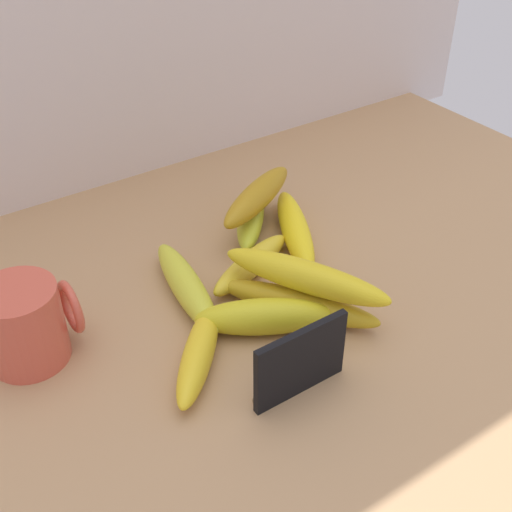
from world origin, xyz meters
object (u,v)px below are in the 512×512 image
object	(u,v)px
chalkboard_sign	(300,364)
banana_8	(257,196)
banana_4	(251,216)
banana_0	(295,229)
banana_7	(306,276)
banana_6	(264,317)
banana_2	(199,353)
banana_5	(298,303)
banana_3	(251,264)
banana_1	(186,286)
coffee_mug	(26,324)

from	to	relation	value
chalkboard_sign	banana_8	world-z (taller)	chalkboard_sign
chalkboard_sign	banana_4	world-z (taller)	chalkboard_sign
banana_0	banana_7	world-z (taller)	banana_7
banana_6	banana_7	world-z (taller)	banana_7
banana_2	banana_5	distance (cm)	13.90
banana_7	banana_0	bearing A→B (deg)	57.46
banana_2	banana_8	bearing A→B (deg)	42.39
banana_0	banana_8	world-z (taller)	banana_8
banana_5	banana_3	bearing A→B (deg)	91.42
banana_3	banana_4	xyz separation A→B (cm)	(6.16, 9.26, 0.21)
banana_4	banana_6	xyz separation A→B (cm)	(-10.87, -19.00, 0.33)
banana_1	banana_8	xyz separation A→B (cm)	(15.62, 7.64, 3.68)
banana_6	banana_8	distance (cm)	21.34
banana_2	banana_5	bearing A→B (deg)	2.40
banana_0	banana_3	world-z (taller)	banana_0
banana_0	banana_6	distance (cm)	18.82
banana_0	banana_5	xyz separation A→B (cm)	(-8.96, -12.60, -0.15)
banana_5	banana_7	xyz separation A→B (cm)	(0.95, 0.04, 3.62)
chalkboard_sign	banana_5	xyz separation A→B (cm)	(7.11, 9.63, -2.14)
banana_0	banana_4	distance (cm)	7.02
coffee_mug	banana_6	xyz separation A→B (cm)	(23.46, -10.97, -2.54)
coffee_mug	banana_5	size ratio (longest dim) A/B	0.51
chalkboard_sign	banana_4	bearing A→B (deg)	65.48
banana_8	banana_4	bearing A→B (deg)	105.49
banana_3	coffee_mug	bearing A→B (deg)	177.50
banana_0	banana_1	size ratio (longest dim) A/B	1.03
banana_3	banana_5	world-z (taller)	banana_5
banana_5	banana_6	bearing A→B (deg)	-179.17
banana_3	banana_1	bearing A→B (deg)	176.99
chalkboard_sign	banana_6	size ratio (longest dim) A/B	0.69
banana_3	banana_7	size ratio (longest dim) A/B	0.73
banana_3	banana_4	distance (cm)	11.12
coffee_mug	banana_7	bearing A→B (deg)	-20.30
banana_5	banana_7	bearing A→B (deg)	2.21
banana_4	banana_7	bearing A→B (deg)	-104.73
banana_1	banana_0	bearing A→B (deg)	7.60
banana_1	banana_4	xyz separation A→B (cm)	(15.31, 8.78, -0.01)
banana_1	banana_4	size ratio (longest dim) A/B	1.12
coffee_mug	banana_1	bearing A→B (deg)	-2.26
banana_4	banana_5	distance (cm)	19.83
coffee_mug	banana_4	distance (cm)	35.37
banana_5	banana_8	distance (cm)	19.22
banana_0	banana_7	xyz separation A→B (cm)	(-8.01, -12.56, 3.47)
banana_2	banana_0	bearing A→B (deg)	29.97
coffee_mug	banana_4	xyz separation A→B (cm)	(34.33, 8.03, -2.87)
coffee_mug	banana_7	world-z (taller)	coffee_mug
coffee_mug	banana_8	bearing A→B (deg)	11.24
chalkboard_sign	banana_3	world-z (taller)	chalkboard_sign
banana_0	banana_8	xyz separation A→B (cm)	(-2.73, 5.19, 3.65)
banana_8	banana_5	bearing A→B (deg)	-109.31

